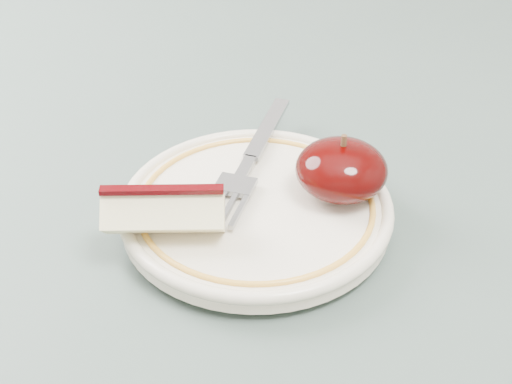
% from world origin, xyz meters
% --- Properties ---
extents(table, '(0.90, 0.90, 0.75)m').
position_xyz_m(table, '(0.00, 0.00, 0.66)').
color(table, brown).
rests_on(table, ground).
extents(plate, '(0.19, 0.19, 0.02)m').
position_xyz_m(plate, '(0.04, -0.03, 0.76)').
color(plate, beige).
rests_on(plate, table).
extents(apple_half, '(0.06, 0.06, 0.05)m').
position_xyz_m(apple_half, '(0.09, -0.00, 0.79)').
color(apple_half, black).
rests_on(apple_half, plate).
extents(apple_wedge, '(0.08, 0.05, 0.04)m').
position_xyz_m(apple_wedge, '(-0.02, -0.07, 0.79)').
color(apple_wedge, '#F6EDB5').
rests_on(apple_wedge, plate).
extents(fork, '(0.04, 0.17, 0.00)m').
position_xyz_m(fork, '(0.03, 0.02, 0.77)').
color(fork, '#919399').
rests_on(fork, plate).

